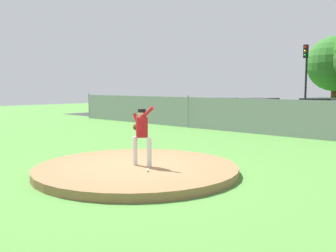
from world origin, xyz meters
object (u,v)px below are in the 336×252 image
(parked_car_navy, at_px, (322,114))
(parked_car_slate, at_px, (218,110))
(parked_car_white, at_px, (259,112))
(traffic_light_near, at_px, (306,70))
(pitcher_youth, at_px, (142,131))
(baseball, at_px, (148,170))

(parked_car_navy, bearing_deg, parked_car_slate, 179.74)
(parked_car_white, distance_m, traffic_light_near, 5.67)
(pitcher_youth, height_order, parked_car_navy, pitcher_youth)
(parked_car_slate, relative_size, parked_car_navy, 1.01)
(parked_car_navy, bearing_deg, pitcher_youth, -87.15)
(baseball, distance_m, parked_car_navy, 15.00)
(pitcher_youth, distance_m, parked_car_slate, 16.54)
(traffic_light_near, bearing_deg, parked_car_navy, -56.42)
(pitcher_youth, xyz_separation_m, parked_car_navy, (-0.72, 14.51, -0.33))
(traffic_light_near, bearing_deg, parked_car_slate, -134.97)
(pitcher_youth, bearing_deg, parked_car_navy, 92.85)
(parked_car_white, bearing_deg, traffic_light_near, 81.24)
(parked_car_white, bearing_deg, parked_car_slate, 170.23)
(pitcher_youth, height_order, parked_car_slate, pitcher_youth)
(parked_car_white, bearing_deg, parked_car_navy, 9.01)
(baseball, relative_size, parked_car_navy, 0.02)
(baseball, height_order, parked_car_navy, parked_car_navy)
(parked_car_white, distance_m, parked_car_slate, 3.58)
(baseball, height_order, parked_car_white, parked_car_white)
(parked_car_slate, bearing_deg, pitcher_youth, -61.57)
(parked_car_slate, height_order, parked_car_navy, parked_car_navy)
(pitcher_youth, distance_m, parked_car_navy, 14.53)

